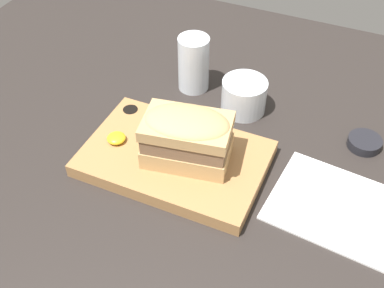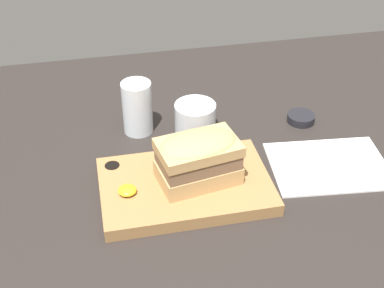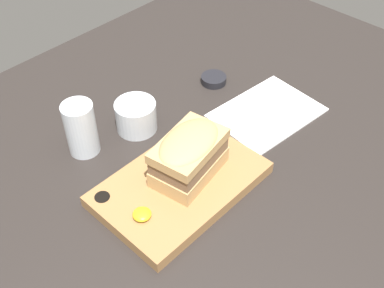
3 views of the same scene
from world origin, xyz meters
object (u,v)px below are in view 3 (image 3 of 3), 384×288
serving_board (180,184)px  wine_glass (136,117)px  condiment_dish (214,79)px  water_glass (82,131)px  sandwich (188,153)px  napkin (267,113)px

serving_board → wine_glass: wine_glass is taller
condiment_dish → wine_glass: bearing=177.4°
serving_board → water_glass: (-5.59, 20.80, 3.59)cm
wine_glass → condiment_dish: wine_glass is taller
water_glass → sandwich: bearing=-68.9°
serving_board → napkin: (27.98, 1.43, -1.01)cm
napkin → condiment_dish: condiment_dish is taller
sandwich → condiment_dish: sandwich is taller
condiment_dish → serving_board: bearing=-149.0°
serving_board → condiment_dish: (28.45, 17.12, -0.37)cm
wine_glass → condiment_dish: 22.80cm
serving_board → condiment_dish: bearing=31.0°
wine_glass → condiment_dish: size_ratio=1.44×
napkin → condiment_dish: bearing=88.3°
water_glass → condiment_dish: water_glass is taller
sandwich → condiment_dish: 31.77cm
napkin → condiment_dish: (0.47, 15.69, 0.63)cm
water_glass → condiment_dish: 34.46cm
sandwich → napkin: (25.59, 1.29, -7.10)cm
serving_board → water_glass: 21.83cm
water_glass → condiment_dish: (34.04, -3.68, -3.96)cm
serving_board → water_glass: water_glass is taller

